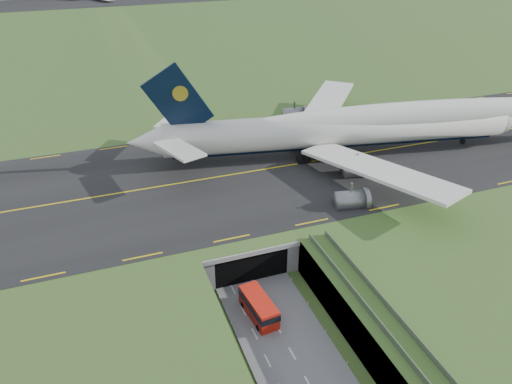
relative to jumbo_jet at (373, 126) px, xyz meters
name	(u,v)px	position (x,y,z in m)	size (l,w,h in m)	color
ground	(270,315)	(-36.30, -33.71, -11.89)	(900.00, 900.00, 0.00)	#2E5722
airfield_deck	(271,299)	(-36.30, -33.71, -8.89)	(800.00, 800.00, 6.00)	gray
trench_road	(291,351)	(-36.30, -41.21, -11.79)	(12.00, 75.00, 0.20)	slate
taxiway	(209,179)	(-36.30, -0.71, -5.80)	(800.00, 44.00, 0.18)	black
tunnel_portal	(235,235)	(-36.30, -17.00, -8.55)	(17.00, 22.30, 6.00)	gray
guideway	(419,367)	(-25.30, -52.82, -6.56)	(3.00, 53.00, 7.05)	#A8A8A3
jumbo_jet	(373,126)	(0.00, 0.00, 0.00)	(104.81, 64.79, 21.79)	white
shuttle_tram	(259,307)	(-37.99, -33.40, -10.13)	(3.76, 8.13, 3.20)	red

